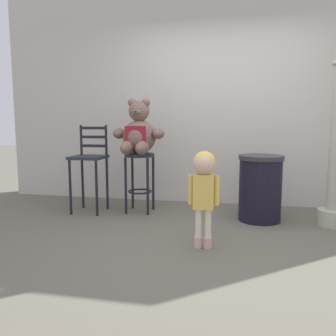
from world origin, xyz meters
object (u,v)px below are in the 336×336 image
Objects in this scene: child_walking at (204,178)px; trash_bin at (260,188)px; bar_stool_with_teddy at (140,171)px; bar_chair_empty at (89,162)px; teddy_bear at (139,134)px.

child_walking is 1.18m from trash_bin.
child_walking is (0.91, -1.12, 0.11)m from bar_stool_with_teddy.
bar_stool_with_teddy is at bearing 175.77° from trash_bin.
bar_chair_empty reaches higher than trash_bin.
teddy_bear reaches higher than bar_stool_with_teddy.
teddy_bear is at bearing 155.64° from child_walking.
bar_stool_with_teddy is at bearing 154.80° from child_walking.
bar_stool_with_teddy is at bearing 9.76° from bar_chair_empty.
bar_stool_with_teddy is 0.85× the size of child_walking.
trash_bin is (1.46, -0.08, -0.61)m from teddy_bear.
bar_chair_empty reaches higher than bar_stool_with_teddy.
child_walking is 1.16× the size of trash_bin.
bar_stool_with_teddy is 0.98× the size of trash_bin.
bar_chair_empty reaches higher than child_walking.
bar_chair_empty is (-0.62, -0.07, -0.35)m from teddy_bear.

